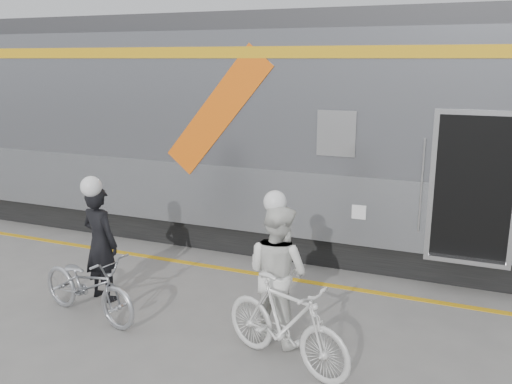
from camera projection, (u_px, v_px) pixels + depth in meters
The scene contains 9 objects.
ground at pixel (180, 333), 6.81m from camera, with size 90.00×90.00×0.00m, color slate.
train at pixel (346, 133), 9.69m from camera, with size 24.00×3.17×4.10m.
safety_strip at pixel (247, 272), 8.74m from camera, with size 24.00×0.12×0.01m, color gold.
man at pixel (100, 244), 7.61m from camera, with size 0.60×0.40×1.66m, color black.
bicycle_left at pixel (88, 285), 7.13m from camera, with size 0.61×1.74×0.91m, color #A6A8AD.
woman at pixel (278, 273), 6.50m from camera, with size 0.83×0.65×1.71m, color white.
bicycle_right at pixel (286, 323), 5.98m from camera, with size 0.49×1.72×1.04m, color silver.
helmet_man at pixel (95, 176), 7.37m from camera, with size 0.29×0.29×0.29m, color white.
helmet_woman at pixel (278, 193), 6.26m from camera, with size 0.27×0.27×0.27m, color white.
Camera 1 is at (3.23, -5.35, 3.36)m, focal length 38.00 mm.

